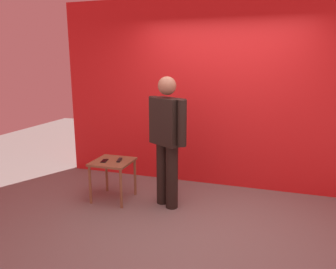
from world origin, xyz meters
The scene contains 6 objects.
ground_plane centered at (0.00, 0.00, 0.00)m, with size 12.00×12.00×0.00m, color gray.
back_wall_red centered at (0.00, 1.54, 1.41)m, with size 5.11×0.12×2.81m, color red.
standing_person centered at (-0.53, 0.52, 0.95)m, with size 0.63×0.45×1.70m.
side_table centered at (-1.30, 0.48, 0.47)m, with size 0.51×0.51×0.56m.
cell_phone centered at (-1.39, 0.43, 0.56)m, with size 0.07×0.14×0.01m, color black.
tv_remote centered at (-1.21, 0.51, 0.57)m, with size 0.04×0.17×0.02m, color black.
Camera 1 is at (0.71, -3.28, 1.87)m, focal length 34.37 mm.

